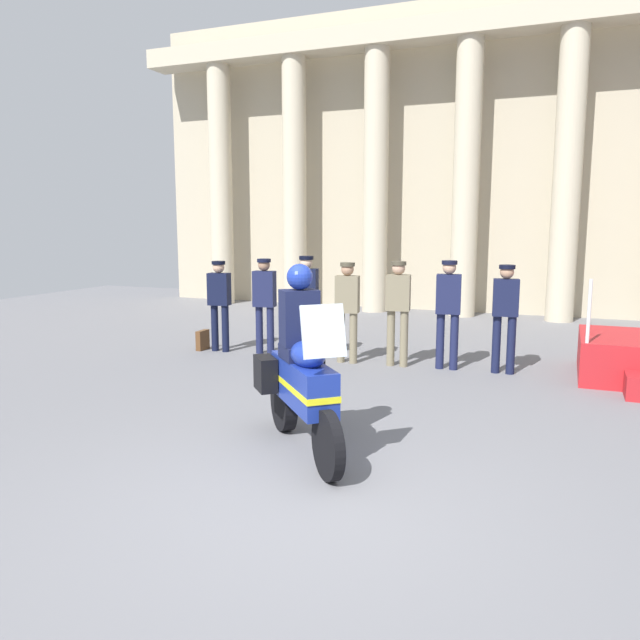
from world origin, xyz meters
name	(u,v)px	position (x,y,z in m)	size (l,w,h in m)	color
ground_plane	(298,498)	(0.00, 0.00, 0.00)	(28.33, 28.33, 0.00)	slate
colonnade_backdrop	(471,151)	(-0.42, 11.73, 4.10)	(17.94, 1.49, 7.91)	#B6AB91
officer_in_row_0	(219,298)	(-3.78, 5.07, 0.97)	(0.41, 0.27, 1.64)	black
officer_in_row_1	(264,298)	(-2.93, 5.18, 1.00)	(0.41, 0.27, 1.69)	#191E42
officer_in_row_2	(306,298)	(-2.10, 5.11, 1.04)	(0.41, 0.27, 1.76)	black
officer_in_row_3	(347,304)	(-1.33, 5.04, 0.98)	(0.41, 0.27, 1.67)	#7A7056
officer_in_row_4	(398,305)	(-0.49, 5.10, 1.01)	(0.41, 0.27, 1.70)	#7A7056
officer_in_row_5	(448,306)	(0.30, 5.19, 1.02)	(0.41, 0.27, 1.73)	#191E42
officer_in_row_6	(505,310)	(1.16, 5.23, 0.99)	(0.41, 0.27, 1.68)	#141938
motorcycle_with_rider	(301,374)	(-0.43, 1.05, 0.79)	(1.46, 1.66, 1.90)	black
briefcase_on_ground	(203,340)	(-4.15, 5.07, 0.18)	(0.10, 0.32, 0.36)	brown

